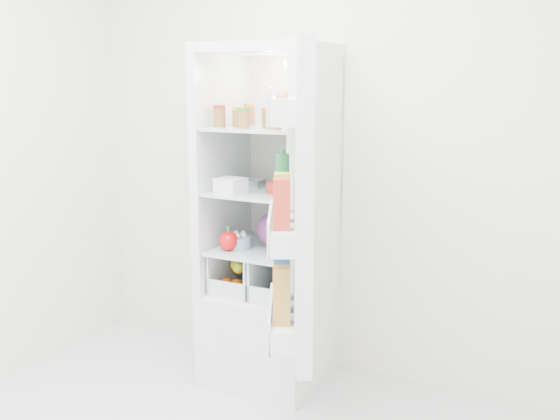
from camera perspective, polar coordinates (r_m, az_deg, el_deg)
The scene contains 19 objects.
room_walls at distance 2.12m, azimuth -12.02°, elevation 10.80°, with size 3.02×3.02×2.61m.
refrigerator at distance 3.41m, azimuth -0.65°, elevation -4.50°, with size 0.60×0.60×1.80m.
shelf_low at distance 3.33m, azimuth -1.15°, elevation -3.53°, with size 0.49×0.53×0.01m, color silver.
shelf_mid at distance 3.26m, azimuth -1.17°, elevation 1.73°, with size 0.49×0.53×0.01m, color silver.
shelf_top at distance 3.22m, azimuth -1.20°, elevation 7.52°, with size 0.49×0.53×0.01m, color silver.
crisper_left at distance 3.43m, azimuth -2.95°, elevation -5.37°, with size 0.23×0.46×0.22m, color silver, non-canonical shape.
crisper_right at distance 3.31m, azimuth 0.73°, elevation -5.95°, with size 0.23×0.46×0.22m, color silver, non-canonical shape.
condiment_jars at distance 3.16m, azimuth -2.29°, elevation 8.33°, with size 0.46×0.32×0.08m.
squeeze_bottle at distance 3.16m, azimuth 2.63°, elevation 9.21°, with size 0.05×0.05×0.18m, color silver.
tub_white at distance 3.14m, azimuth -4.53°, elevation 2.19°, with size 0.13×0.13×0.08m, color silver.
tin_red at distance 3.16m, azimuth -0.47°, elevation 2.08°, with size 0.09×0.09×0.06m, color red.
foil_tray at distance 3.37m, azimuth -2.83°, elevation 2.48°, with size 0.15×0.11×0.04m, color silver.
tub_green at distance 3.37m, azimuth 0.53°, elevation 2.82°, with size 0.09×0.13×0.07m, color #3C844B.
red_cabbage at distance 3.33m, azimuth -0.61°, elevation -1.79°, with size 0.18×0.18×0.18m, color #521C49.
bell_pepper at distance 3.26m, azimuth -4.72°, elevation -2.84°, with size 0.10×0.10×0.10m, color red.
mushroom_bowl at distance 3.31m, azimuth -3.79°, elevation -2.97°, with size 0.13×0.13×0.06m, color #7CA4B9.
citrus_pile at distance 3.39m, azimuth -3.63°, elevation -5.94°, with size 0.20×0.24×0.16m.
veg_pile at distance 3.33m, azimuth 0.79°, elevation -6.74°, with size 0.16×0.30×0.10m.
fridge_door at distance 2.59m, azimuth 1.56°, elevation 0.05°, with size 0.40×0.57×1.30m.
Camera 1 is at (1.33, -1.64, 1.61)m, focal length 40.00 mm.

